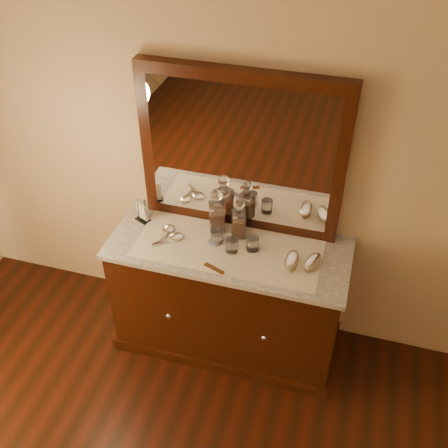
{
  "coord_description": "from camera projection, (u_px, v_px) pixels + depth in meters",
  "views": [
    {
      "loc": [
        0.63,
        -0.31,
        2.92
      ],
      "look_at": [
        0.0,
        1.85,
        1.1
      ],
      "focal_mm": 42.31,
      "sensor_mm": 36.0,
      "label": 1
    }
  ],
  "objects": [
    {
      "name": "pin_dish",
      "position": [
        214.0,
        243.0,
        3.14
      ],
      "size": [
        0.08,
        0.08,
        0.01
      ],
      "primitive_type": "cylinder",
      "rotation": [
        0.0,
        0.0,
        0.17
      ],
      "color": "white",
      "rests_on": "lace_runner"
    },
    {
      "name": "dresser_plinth",
      "position": [
        228.0,
        335.0,
        3.64
      ],
      "size": [
        1.46,
        0.59,
        0.08
      ],
      "primitive_type": "cube",
      "color": "black",
      "rests_on": "floor"
    },
    {
      "name": "mirror_glass",
      "position": [
        239.0,
        156.0,
        2.97
      ],
      "size": [
        1.06,
        0.01,
        0.86
      ],
      "primitive_type": "cube",
      "color": "white",
      "rests_on": "marble_top"
    },
    {
      "name": "hand_mirror_inner",
      "position": [
        173.0,
        238.0,
        3.17
      ],
      "size": [
        0.18,
        0.18,
        0.02
      ],
      "color": "silver",
      "rests_on": "lace_runner"
    },
    {
      "name": "marble_top",
      "position": [
        229.0,
        249.0,
        3.14
      ],
      "size": [
        1.44,
        0.59,
        0.03
      ],
      "primitive_type": "cube",
      "color": "white",
      "rests_on": "dresser_cabinet"
    },
    {
      "name": "mirror_frame",
      "position": [
        241.0,
        153.0,
        3.0
      ],
      "size": [
        1.2,
        0.08,
        1.0
      ],
      "primitive_type": "cube",
      "color": "black",
      "rests_on": "marble_top"
    },
    {
      "name": "comb",
      "position": [
        214.0,
        268.0,
        2.97
      ],
      "size": [
        0.13,
        0.07,
        0.01
      ],
      "primitive_type": "cube",
      "rotation": [
        0.0,
        0.0,
        -0.36
      ],
      "color": "brown",
      "rests_on": "lace_runner"
    },
    {
      "name": "napkin_rack",
      "position": [
        142.0,
        213.0,
        3.29
      ],
      "size": [
        0.11,
        0.09,
        0.14
      ],
      "color": "black",
      "rests_on": "marble_top"
    },
    {
      "name": "decanter_left",
      "position": [
        217.0,
        215.0,
        3.18
      ],
      "size": [
        0.12,
        0.12,
        0.3
      ],
      "color": "#9B4916",
      "rests_on": "lace_runner"
    },
    {
      "name": "knob_right",
      "position": [
        264.0,
        338.0,
        3.1
      ],
      "size": [
        0.04,
        0.04,
        0.04
      ],
      "primitive_type": "sphere",
      "color": "silver",
      "rests_on": "dresser_cabinet"
    },
    {
      "name": "brush_far",
      "position": [
        312.0,
        262.0,
        2.98
      ],
      "size": [
        0.12,
        0.18,
        0.04
      ],
      "color": "#907C58",
      "rests_on": "lace_runner"
    },
    {
      "name": "brush_near",
      "position": [
        292.0,
        261.0,
        2.99
      ],
      "size": [
        0.08,
        0.17,
        0.05
      ],
      "color": "#907C58",
      "rests_on": "lace_runner"
    },
    {
      "name": "decanter_right",
      "position": [
        239.0,
        222.0,
        3.14
      ],
      "size": [
        0.1,
        0.1,
        0.28
      ],
      "color": "#9B4916",
      "rests_on": "lace_runner"
    },
    {
      "name": "dresser_cabinet",
      "position": [
        228.0,
        298.0,
        3.41
      ],
      "size": [
        1.4,
        0.55,
        0.82
      ],
      "primitive_type": "cube",
      "color": "black",
      "rests_on": "floor"
    },
    {
      "name": "knob_left",
      "position": [
        169.0,
        316.0,
        3.23
      ],
      "size": [
        0.04,
        0.04,
        0.04
      ],
      "primitive_type": "sphere",
      "color": "silver",
      "rests_on": "dresser_cabinet"
    },
    {
      "name": "hand_mirror_outer",
      "position": [
        167.0,
        231.0,
        3.23
      ],
      "size": [
        0.08,
        0.19,
        0.02
      ],
      "color": "silver",
      "rests_on": "lace_runner"
    },
    {
      "name": "tumblers",
      "position": [
        234.0,
        242.0,
        3.09
      ],
      "size": [
        0.3,
        0.13,
        0.09
      ],
      "color": "white",
      "rests_on": "lace_runner"
    },
    {
      "name": "lace_runner",
      "position": [
        228.0,
        249.0,
        3.11
      ],
      "size": [
        1.1,
        0.45,
        0.0
      ],
      "primitive_type": "cube",
      "color": "silver",
      "rests_on": "marble_top"
    }
  ]
}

